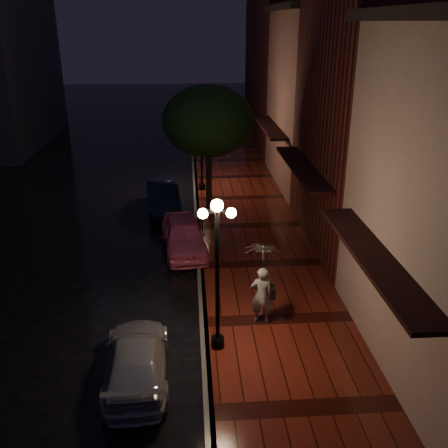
% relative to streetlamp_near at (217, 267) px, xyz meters
% --- Properties ---
extents(ground, '(120.00, 120.00, 0.00)m').
position_rel_streetlamp_near_xyz_m(ground, '(-0.35, 5.00, -2.60)').
color(ground, black).
rests_on(ground, ground).
extents(sidewalk, '(4.50, 60.00, 0.15)m').
position_rel_streetlamp_near_xyz_m(sidewalk, '(1.90, 5.00, -2.53)').
color(sidewalk, '#4D170D').
rests_on(sidewalk, ground).
extents(curb, '(0.25, 60.00, 0.15)m').
position_rel_streetlamp_near_xyz_m(curb, '(-0.35, 5.00, -2.53)').
color(curb, '#595451').
rests_on(curb, ground).
extents(storefront_mid, '(5.00, 8.00, 11.00)m').
position_rel_streetlamp_near_xyz_m(storefront_mid, '(6.65, 7.00, 2.90)').
color(storefront_mid, '#511914').
rests_on(storefront_mid, ground).
extents(storefront_far, '(5.00, 8.00, 9.00)m').
position_rel_streetlamp_near_xyz_m(storefront_far, '(6.65, 15.00, 1.90)').
color(storefront_far, '#8C5951').
rests_on(storefront_far, ground).
extents(storefront_extra, '(5.00, 12.00, 10.00)m').
position_rel_streetlamp_near_xyz_m(storefront_extra, '(6.65, 25.00, 2.40)').
color(storefront_extra, '#511914').
rests_on(storefront_extra, ground).
extents(streetlamp_near, '(0.96, 0.36, 4.31)m').
position_rel_streetlamp_near_xyz_m(streetlamp_near, '(0.00, 0.00, 0.00)').
color(streetlamp_near, black).
rests_on(streetlamp_near, sidewalk).
extents(streetlamp_far, '(0.96, 0.36, 4.31)m').
position_rel_streetlamp_near_xyz_m(streetlamp_far, '(0.00, 14.00, 0.00)').
color(streetlamp_far, black).
rests_on(streetlamp_far, sidewalk).
extents(street_tree, '(4.16, 4.16, 5.80)m').
position_rel_streetlamp_near_xyz_m(street_tree, '(0.26, 10.99, 1.64)').
color(street_tree, black).
rests_on(street_tree, sidewalk).
extents(pink_car, '(2.06, 4.15, 1.36)m').
position_rel_streetlamp_near_xyz_m(pink_car, '(-0.95, 6.59, -1.92)').
color(pink_car, '#E85F84').
rests_on(pink_car, ground).
extents(navy_car, '(1.90, 4.38, 1.40)m').
position_rel_streetlamp_near_xyz_m(navy_car, '(-1.95, 11.24, -1.90)').
color(navy_car, black).
rests_on(navy_car, ground).
extents(silver_car, '(1.78, 3.99, 1.14)m').
position_rel_streetlamp_near_xyz_m(silver_car, '(-2.12, -0.96, -2.03)').
color(silver_car, '#9D9DA4').
rests_on(silver_car, ground).
extents(woman_with_umbrella, '(1.05, 1.07, 2.52)m').
position_rel_streetlamp_near_xyz_m(woman_with_umbrella, '(1.37, 1.14, -0.78)').
color(woman_with_umbrella, white).
rests_on(woman_with_umbrella, sidewalk).
extents(parking_meter, '(0.12, 0.09, 1.25)m').
position_rel_streetlamp_near_xyz_m(parking_meter, '(-0.20, 6.76, -1.70)').
color(parking_meter, black).
rests_on(parking_meter, sidewalk).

